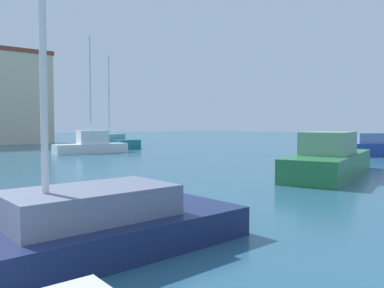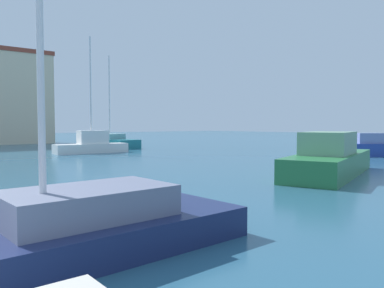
# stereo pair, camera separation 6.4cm
# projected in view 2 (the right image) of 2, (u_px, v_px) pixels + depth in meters

# --- Properties ---
(water) EXTENTS (160.00, 160.00, 0.00)m
(water) POSITION_uv_depth(u_px,v_px,m) (134.00, 157.00, 27.62)
(water) COLOR #285670
(water) RESTS_ON ground
(sailboat_white_mid_harbor) EXTENTS (5.94, 1.87, 9.38)m
(sailboat_white_mid_harbor) POSITION_uv_depth(u_px,v_px,m) (92.00, 144.00, 31.33)
(sailboat_white_mid_harbor) COLOR white
(sailboat_white_mid_harbor) RESTS_ON water
(motorboat_blue_far_right) EXTENTS (5.00, 4.66, 1.70)m
(motorboat_blue_far_right) POSITION_uv_depth(u_px,v_px,m) (365.00, 148.00, 28.16)
(motorboat_blue_far_right) COLOR #233D93
(motorboat_blue_far_right) RESTS_ON water
(motorboat_green_distant_east) EXTENTS (8.62, 4.89, 1.99)m
(motorboat_green_distant_east) POSITION_uv_depth(u_px,v_px,m) (330.00, 159.00, 17.59)
(motorboat_green_distant_east) COLOR #28703D
(motorboat_green_distant_east) RESTS_ON water
(sailboat_teal_distant_north) EXTENTS (2.92, 7.58, 9.12)m
(sailboat_teal_distant_north) POSITION_uv_depth(u_px,v_px,m) (110.00, 142.00, 38.56)
(sailboat_teal_distant_north) COLOR #1E707A
(sailboat_teal_distant_north) RESTS_ON water
(sailboat_navy_inner_mooring) EXTENTS (7.66, 2.84, 10.21)m
(sailboat_navy_inner_mooring) POSITION_uv_depth(u_px,v_px,m) (53.00, 232.00, 6.67)
(sailboat_navy_inner_mooring) COLOR #19234C
(sailboat_navy_inner_mooring) RESTS_ON water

